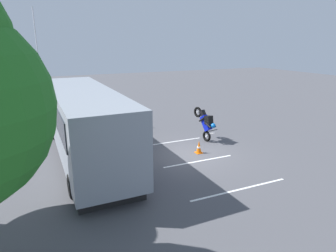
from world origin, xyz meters
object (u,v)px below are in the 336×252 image
object	(u,v)px
parked_motorcycle_silver	(117,132)
traffic_cone	(199,147)
spectator_centre	(131,125)
tour_bus	(85,125)
flagpole	(40,70)
spectator_left	(134,131)
stunt_motorcycle	(206,122)
spectator_far_left	(140,138)

from	to	relation	value
parked_motorcycle_silver	traffic_cone	xyz separation A→B (m)	(-3.73, -3.10, -0.18)
spectator_centre	parked_motorcycle_silver	distance (m)	1.20
tour_bus	flagpole	size ratio (longest dim) A/B	1.41
parked_motorcycle_silver	spectator_left	bearing A→B (deg)	-172.11
stunt_motorcycle	traffic_cone	bearing A→B (deg)	139.37
spectator_centre	stunt_motorcycle	world-z (taller)	stunt_motorcycle
spectator_left	parked_motorcycle_silver	world-z (taller)	spectator_left
spectator_far_left	stunt_motorcycle	bearing A→B (deg)	-77.46
flagpole	traffic_cone	bearing A→B (deg)	-142.99
spectator_centre	traffic_cone	size ratio (longest dim) A/B	2.71
tour_bus	parked_motorcycle_silver	distance (m)	3.15
parked_motorcycle_silver	traffic_cone	bearing A→B (deg)	-140.25
tour_bus	spectator_far_left	distance (m)	2.57
tour_bus	traffic_cone	distance (m)	5.53
stunt_motorcycle	traffic_cone	world-z (taller)	stunt_motorcycle
spectator_far_left	parked_motorcycle_silver	size ratio (longest dim) A/B	0.83
stunt_motorcycle	flagpole	xyz separation A→B (m)	(7.17, 7.82, 2.56)
tour_bus	spectator_centre	distance (m)	2.92
spectator_far_left	spectator_left	distance (m)	1.02
flagpole	traffic_cone	xyz separation A→B (m)	(-8.67, -6.54, -3.32)
traffic_cone	tour_bus	bearing A→B (deg)	72.56
parked_motorcycle_silver	traffic_cone	world-z (taller)	parked_motorcycle_silver
parked_motorcycle_silver	flagpole	bearing A→B (deg)	34.80
spectator_left	spectator_far_left	bearing A→B (deg)	177.65
parked_motorcycle_silver	traffic_cone	size ratio (longest dim) A/B	3.25
tour_bus	stunt_motorcycle	size ratio (longest dim) A/B	5.38
spectator_left	parked_motorcycle_silver	xyz separation A→B (m)	(2.14, 0.30, -0.59)
spectator_left	stunt_motorcycle	xyz separation A→B (m)	(-0.09, -4.09, -0.01)
spectator_left	parked_motorcycle_silver	bearing A→B (deg)	7.89
traffic_cone	spectator_left	bearing A→B (deg)	60.45
parked_motorcycle_silver	flagpole	distance (m)	6.79
spectator_left	traffic_cone	world-z (taller)	spectator_left
spectator_far_left	parked_motorcycle_silver	world-z (taller)	spectator_far_left
spectator_far_left	spectator_centre	distance (m)	2.26
traffic_cone	spectator_centre	bearing A→B (deg)	42.00
spectator_left	tour_bus	bearing A→B (deg)	89.62
parked_motorcycle_silver	stunt_motorcycle	distance (m)	4.96
spectator_left	spectator_centre	xyz separation A→B (m)	(1.23, -0.27, -0.05)
spectator_left	stunt_motorcycle	bearing A→B (deg)	-91.31
spectator_left	spectator_centre	distance (m)	1.26
spectator_far_left	stunt_motorcycle	size ratio (longest dim) A/B	0.88
tour_bus	spectator_centre	world-z (taller)	tour_bus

